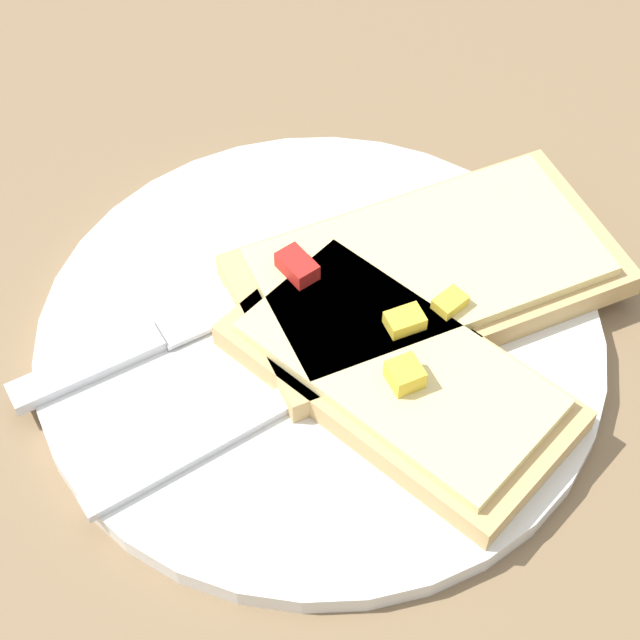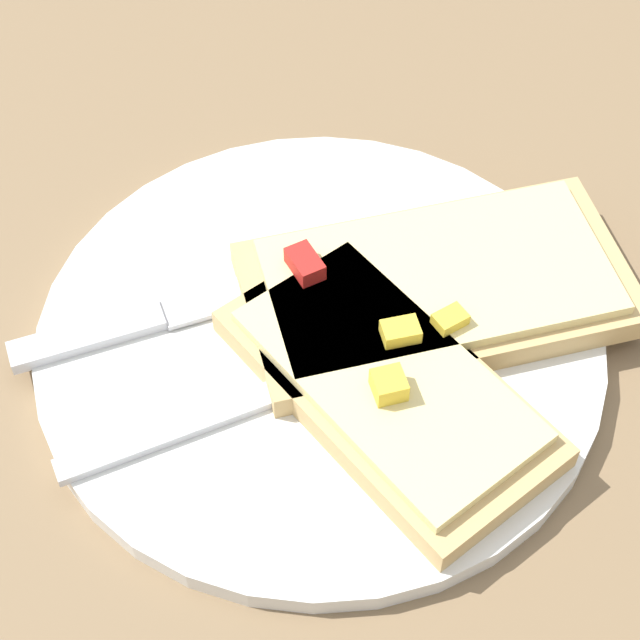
% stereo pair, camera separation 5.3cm
% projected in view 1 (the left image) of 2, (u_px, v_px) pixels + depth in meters
% --- Properties ---
extents(ground_plane, '(4.00, 4.00, 0.00)m').
position_uv_depth(ground_plane, '(320.00, 346.00, 0.55)').
color(ground_plane, '#7F6647').
extents(plate, '(0.29, 0.29, 0.01)m').
position_uv_depth(plate, '(320.00, 339.00, 0.54)').
color(plate, white).
rests_on(plate, ground).
extents(fork, '(0.21, 0.05, 0.01)m').
position_uv_depth(fork, '(303.00, 390.00, 0.52)').
color(fork, silver).
rests_on(fork, plate).
extents(knife, '(0.21, 0.06, 0.01)m').
position_uv_depth(knife, '(175.00, 329.00, 0.54)').
color(knife, silver).
rests_on(knife, plate).
extents(pizza_slice_main, '(0.22, 0.16, 0.03)m').
position_uv_depth(pizza_slice_main, '(427.00, 272.00, 0.55)').
color(pizza_slice_main, tan).
rests_on(pizza_slice_main, plate).
extents(pizza_slice_corner, '(0.10, 0.18, 0.03)m').
position_uv_depth(pizza_slice_corner, '(398.00, 373.00, 0.51)').
color(pizza_slice_corner, tan).
rests_on(pizza_slice_corner, plate).
extents(crumb_scatter, '(0.13, 0.08, 0.01)m').
position_uv_depth(crumb_scatter, '(336.00, 327.00, 0.54)').
color(crumb_scatter, '#DBB464').
rests_on(crumb_scatter, plate).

